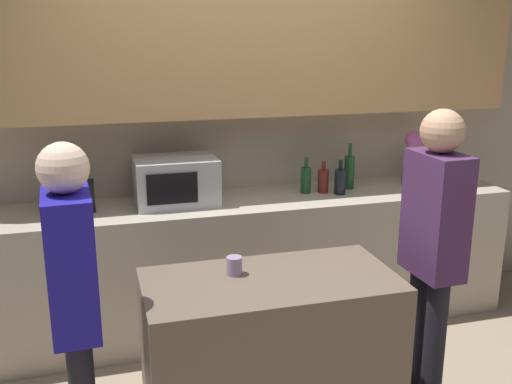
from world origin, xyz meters
name	(u,v)px	position (x,y,z in m)	size (l,w,h in m)	color
back_wall	(238,100)	(0.00, 1.66, 1.54)	(6.40, 0.40, 2.70)	#B2A893
back_counter	(249,263)	(0.00, 1.39, 0.45)	(3.60, 0.62, 0.91)	#B7AD99
kitchen_island	(270,363)	(-0.23, 0.16, 0.44)	(1.18, 0.60, 0.88)	brown
microwave	(176,181)	(-0.48, 1.43, 1.06)	(0.52, 0.39, 0.30)	#B7BABC
toaster	(73,197)	(-1.12, 1.43, 1.00)	(0.26, 0.16, 0.18)	black
potted_plant	(413,158)	(1.22, 1.43, 1.11)	(0.14, 0.14, 0.40)	#333D4C
bottle_0	(306,179)	(0.42, 1.44, 1.00)	(0.07, 0.07, 0.25)	#194723
bottle_1	(323,181)	(0.53, 1.42, 0.99)	(0.07, 0.07, 0.22)	maroon
bottle_2	(340,181)	(0.63, 1.35, 1.00)	(0.08, 0.08, 0.24)	black
bottle_3	(349,171)	(0.75, 1.47, 1.03)	(0.07, 0.07, 0.32)	#194723
cup_0	(234,266)	(-0.38, 0.25, 0.93)	(0.07, 0.07, 0.09)	#9483A9
person_left	(74,295)	(-1.10, 0.12, 0.93)	(0.21, 0.35, 1.58)	black
person_center	(433,241)	(0.64, 0.20, 0.97)	(0.21, 0.35, 1.64)	black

